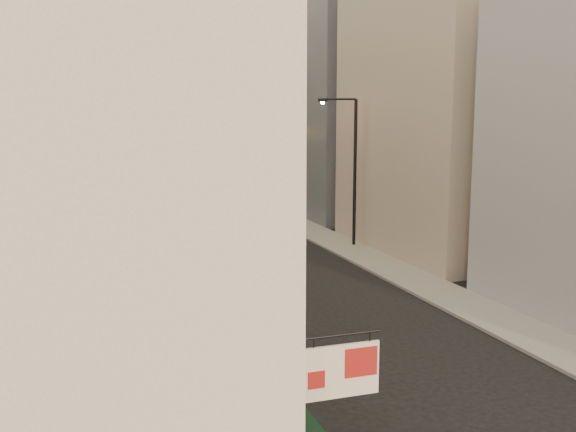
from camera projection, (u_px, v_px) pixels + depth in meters
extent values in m
cube|color=gray|center=(129.00, 211.00, 62.05)|extent=(3.00, 140.00, 0.15)
cube|color=gray|center=(258.00, 205.00, 66.13)|extent=(3.00, 140.00, 0.15)
cube|color=#512518|center=(99.00, 385.00, 17.24)|extent=(6.00, 16.00, 4.00)
cube|color=beige|center=(88.00, 162.00, 16.32)|extent=(6.00, 16.00, 8.00)
cube|color=#9C9CA1|center=(193.00, 1.00, 16.57)|extent=(0.60, 16.00, 0.40)
cylinder|color=black|center=(323.00, 337.00, 12.45)|extent=(2.40, 0.06, 0.06)
cube|color=beige|center=(342.00, 371.00, 12.70)|extent=(1.60, 0.06, 1.10)
cube|color=maroon|center=(360.00, 361.00, 12.80)|extent=(0.70, 0.10, 0.60)
cube|color=maroon|center=(316.00, 379.00, 12.54)|extent=(0.35, 0.10, 0.35)
cube|color=blue|center=(234.00, 406.00, 15.54)|extent=(0.08, 0.40, 0.50)
cube|color=black|center=(199.00, 274.00, 22.84)|extent=(0.80, 0.08, 1.50)
cube|color=black|center=(162.00, 232.00, 32.24)|extent=(0.70, 0.08, 1.30)
cube|color=#B8A691|center=(59.00, 140.00, 31.94)|extent=(8.00, 12.00, 16.00)
cube|color=#9C9CA1|center=(61.00, 105.00, 46.63)|extent=(8.00, 16.00, 20.00)
cube|color=tan|center=(65.00, 123.00, 63.73)|extent=(8.00, 18.00, 17.00)
cube|color=gray|center=(65.00, 94.00, 81.93)|extent=(8.00, 20.00, 24.00)
cube|color=#B8A691|center=(438.00, 104.00, 42.90)|extent=(8.00, 16.00, 20.00)
cube|color=gray|center=(327.00, 76.00, 61.18)|extent=(8.00, 20.00, 26.00)
cube|color=tan|center=(142.00, 84.00, 96.32)|extent=(14.00, 14.00, 28.00)
cube|color=silver|center=(236.00, 58.00, 86.19)|extent=(8.00, 8.00, 34.00)
cylinder|color=black|center=(355.00, 174.00, 44.83)|extent=(0.23, 0.23, 10.33)
cylinder|color=black|center=(339.00, 99.00, 44.16)|extent=(2.15, 1.08, 0.14)
cube|color=black|center=(323.00, 100.00, 44.28)|extent=(0.68, 0.49, 0.21)
sphere|color=#FF993F|center=(323.00, 102.00, 44.31)|extent=(0.28, 0.28, 0.28)
cylinder|color=black|center=(275.00, 172.00, 60.90)|extent=(0.17, 0.17, 7.84)
cylinder|color=black|center=(266.00, 131.00, 60.39)|extent=(1.62, 0.83, 0.10)
cube|color=black|center=(257.00, 131.00, 60.49)|extent=(0.52, 0.37, 0.16)
sphere|color=#FF993F|center=(257.00, 132.00, 60.51)|extent=(0.21, 0.21, 0.21)
cylinder|color=black|center=(292.00, 196.00, 53.95)|extent=(0.16, 0.16, 5.00)
imported|color=black|center=(292.00, 176.00, 53.69)|extent=(0.77, 0.77, 1.42)
sphere|color=#19E533|center=(295.00, 176.00, 53.76)|extent=(0.16, 0.16, 0.16)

